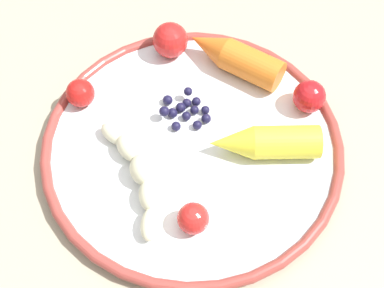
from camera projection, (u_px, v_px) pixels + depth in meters
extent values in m
cube|color=#9E957F|center=(171.00, 137.00, 0.62)|extent=(1.15, 0.82, 0.03)
cube|color=tan|center=(143.00, 5.00, 1.26)|extent=(0.05, 0.05, 0.69)
cylinder|color=silver|center=(192.00, 147.00, 0.59)|extent=(0.32, 0.32, 0.01)
torus|color=#963A34|center=(192.00, 144.00, 0.58)|extent=(0.34, 0.34, 0.01)
ellipsoid|color=beige|center=(150.00, 224.00, 0.52)|extent=(0.04, 0.04, 0.02)
ellipsoid|color=beige|center=(151.00, 196.00, 0.53)|extent=(0.04, 0.04, 0.02)
ellipsoid|color=beige|center=(144.00, 169.00, 0.55)|extent=(0.04, 0.04, 0.03)
ellipsoid|color=beige|center=(132.00, 150.00, 0.56)|extent=(0.04, 0.03, 0.02)
ellipsoid|color=beige|center=(114.00, 134.00, 0.58)|extent=(0.04, 0.02, 0.02)
cylinder|color=orange|center=(252.00, 65.00, 0.62)|extent=(0.08, 0.06, 0.04)
cone|color=orange|center=(208.00, 45.00, 0.64)|extent=(0.06, 0.05, 0.04)
cylinder|color=yellow|center=(286.00, 142.00, 0.56)|extent=(0.07, 0.08, 0.04)
cone|color=yellow|center=(231.00, 143.00, 0.56)|extent=(0.06, 0.06, 0.04)
sphere|color=#191638|center=(186.00, 116.00, 0.60)|extent=(0.01, 0.01, 0.01)
sphere|color=#191638|center=(195.00, 100.00, 0.61)|extent=(0.01, 0.01, 0.01)
sphere|color=#191638|center=(181.00, 108.00, 0.60)|extent=(0.01, 0.01, 0.01)
sphere|color=#191638|center=(194.00, 110.00, 0.60)|extent=(0.01, 0.01, 0.01)
sphere|color=#191638|center=(205.00, 110.00, 0.60)|extent=(0.01, 0.01, 0.01)
sphere|color=#191638|center=(172.00, 113.00, 0.60)|extent=(0.01, 0.01, 0.01)
sphere|color=#191638|center=(197.00, 125.00, 0.59)|extent=(0.01, 0.01, 0.01)
sphere|color=#191638|center=(179.00, 124.00, 0.59)|extent=(0.01, 0.01, 0.01)
sphere|color=#191638|center=(206.00, 119.00, 0.59)|extent=(0.01, 0.01, 0.01)
sphere|color=#191638|center=(187.00, 103.00, 0.61)|extent=(0.01, 0.01, 0.01)
sphere|color=#191638|center=(168.00, 100.00, 0.61)|extent=(0.01, 0.01, 0.01)
sphere|color=#191638|center=(188.00, 91.00, 0.60)|extent=(0.01, 0.01, 0.01)
sphere|color=#191638|center=(164.00, 111.00, 0.59)|extent=(0.01, 0.01, 0.01)
sphere|color=red|center=(193.00, 218.00, 0.52)|extent=(0.03, 0.03, 0.03)
sphere|color=red|center=(80.00, 93.00, 0.60)|extent=(0.03, 0.03, 0.03)
sphere|color=red|center=(309.00, 97.00, 0.59)|extent=(0.04, 0.04, 0.04)
sphere|color=red|center=(170.00, 40.00, 0.64)|extent=(0.04, 0.04, 0.04)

